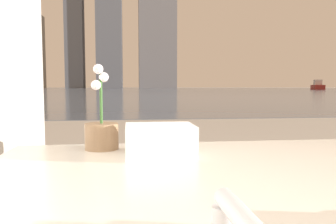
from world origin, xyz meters
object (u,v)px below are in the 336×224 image
Objects in this scene: faucet_near at (234,216)px; potted_orchid at (101,131)px; towel_stack at (160,140)px; harbor_boat_0 at (318,86)px.

faucet_near is 0.93m from potted_orchid.
potted_orchid is 1.38× the size of towel_stack.
harbor_boat_0 is (38.53, 63.12, 0.17)m from faucet_near.
faucet_near is 0.72m from towel_stack.
towel_stack reaches higher than faucet_near.
harbor_boat_0 reaches higher than faucet_near.
faucet_near is 0.03× the size of harbor_boat_0.
harbor_boat_0 is at bearing 58.27° from towel_stack.
harbor_boat_0 is at bearing 58.60° from faucet_near.
potted_orchid is at bearing 144.66° from towel_stack.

